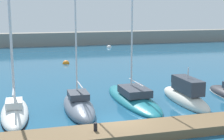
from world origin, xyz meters
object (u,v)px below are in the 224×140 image
(sailboat_slate_fourth, at_px, (79,106))
(dock_bollard, at_px, (95,127))
(sailboat_teal_fifth, at_px, (133,97))
(motorboat_ivory_sixth, at_px, (185,96))
(sailboat_white_third, at_px, (15,110))
(mooring_buoy_orange, at_px, (66,64))
(mooring_buoy_white, at_px, (109,48))

(sailboat_slate_fourth, height_order, dock_bollard, sailboat_slate_fourth)
(sailboat_teal_fifth, distance_m, motorboat_ivory_sixth, 3.83)
(sailboat_slate_fourth, bearing_deg, motorboat_ivory_sixth, -90.97)
(sailboat_white_third, relative_size, mooring_buoy_orange, 16.29)
(mooring_buoy_orange, bearing_deg, sailboat_white_third, -106.49)
(sailboat_white_third, height_order, mooring_buoy_white, sailboat_white_third)
(sailboat_white_third, xyz_separation_m, mooring_buoy_white, (15.22, 34.54, -0.42))
(motorboat_ivory_sixth, relative_size, mooring_buoy_white, 7.35)
(sailboat_slate_fourth, relative_size, mooring_buoy_orange, 15.02)
(motorboat_ivory_sixth, distance_m, mooring_buoy_orange, 20.41)
(sailboat_white_third, relative_size, sailboat_teal_fifth, 0.84)
(sailboat_teal_fifth, relative_size, mooring_buoy_orange, 19.37)
(sailboat_slate_fourth, height_order, mooring_buoy_orange, sailboat_slate_fourth)
(sailboat_white_third, relative_size, motorboat_ivory_sixth, 2.22)
(motorboat_ivory_sixth, relative_size, dock_bollard, 14.49)
(motorboat_ivory_sixth, distance_m, mooring_buoy_white, 34.81)
(sailboat_teal_fifth, height_order, dock_bollard, sailboat_teal_fifth)
(sailboat_slate_fourth, relative_size, dock_bollard, 29.63)
(mooring_buoy_white, bearing_deg, motorboat_ivory_sixth, -95.37)
(mooring_buoy_white, bearing_deg, mooring_buoy_orange, -121.96)
(mooring_buoy_orange, bearing_deg, mooring_buoy_white, 58.04)
(sailboat_white_third, relative_size, mooring_buoy_white, 16.31)
(dock_bollard, bearing_deg, motorboat_ivory_sixth, 32.82)
(mooring_buoy_orange, height_order, mooring_buoy_white, same)
(mooring_buoy_white, bearing_deg, sailboat_slate_fourth, -107.82)
(mooring_buoy_white, distance_m, dock_bollard, 41.19)
(sailboat_slate_fourth, bearing_deg, mooring_buoy_orange, -4.51)
(sailboat_slate_fourth, xyz_separation_m, mooring_buoy_white, (11.08, 34.49, -0.35))
(sailboat_white_third, height_order, motorboat_ivory_sixth, sailboat_white_third)
(motorboat_ivory_sixth, xyz_separation_m, mooring_buoy_orange, (-6.24, 19.42, -0.55))
(motorboat_ivory_sixth, height_order, mooring_buoy_orange, motorboat_ivory_sixth)
(sailboat_white_third, bearing_deg, sailboat_slate_fourth, -89.53)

